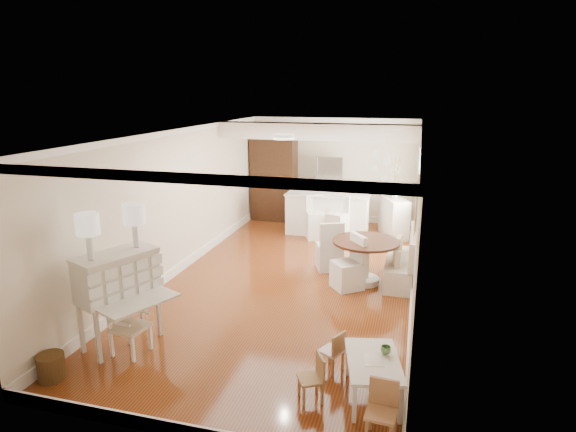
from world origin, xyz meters
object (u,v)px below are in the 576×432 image
at_px(breakfast_counter, 327,214).
at_px(kids_table, 372,379).
at_px(kids_chair_b, 331,350).
at_px(kids_chair_c, 381,413).
at_px(secretary_bureau, 119,299).
at_px(sideboard, 394,217).
at_px(bar_stool_left, 316,218).
at_px(dining_table, 365,262).
at_px(gustavian_armchair, 130,326).
at_px(slip_chair_near, 348,262).
at_px(slip_chair_far, 329,245).
at_px(kids_chair_a, 311,378).
at_px(bar_stool_right, 338,219).
at_px(pantry_cabinet, 274,179).
at_px(fridge, 342,191).
at_px(wicker_basket, 51,367).

bearing_deg(breakfast_counter, kids_table, -74.64).
xyz_separation_m(kids_chair_b, kids_chair_c, (0.72, -1.14, 0.04)).
distance_m(secretary_bureau, sideboard, 7.22).
height_order(kids_table, kids_chair_c, kids_chair_c).
bearing_deg(bar_stool_left, dining_table, -81.62).
xyz_separation_m(kids_table, bar_stool_left, (-1.95, 5.95, 0.28)).
relative_size(secretary_bureau, gustavian_armchair, 1.70).
distance_m(slip_chair_near, slip_chair_far, 1.01).
distance_m(kids_chair_a, kids_chair_b, 0.70).
bearing_deg(slip_chair_far, slip_chair_near, 96.72).
xyz_separation_m(gustavian_armchair, kids_table, (3.29, -0.14, -0.15)).
xyz_separation_m(kids_chair_b, bar_stool_left, (-1.39, 5.51, 0.25)).
height_order(slip_chair_far, bar_stool_right, bar_stool_right).
bearing_deg(slip_chair_far, pantry_cabinet, -80.13).
bearing_deg(slip_chair_near, breakfast_counter, 159.10).
bearing_deg(kids_chair_c, sideboard, 96.80).
bearing_deg(bar_stool_right, fridge, 118.80).
relative_size(secretary_bureau, wicker_basket, 4.10).
height_order(secretary_bureau, slip_chair_far, secretary_bureau).
bearing_deg(slip_chair_near, sideboard, 132.12).
distance_m(kids_chair_c, fridge, 8.31).
relative_size(slip_chair_far, sideboard, 1.02).
bearing_deg(bar_stool_left, kids_table, -94.07).
relative_size(pantry_cabinet, sideboard, 2.31).
xyz_separation_m(secretary_bureau, kids_table, (3.55, -0.33, -0.44)).
bearing_deg(fridge, kids_chair_b, -81.96).
height_order(secretary_bureau, kids_chair_a, secretary_bureau).
bearing_deg(slip_chair_far, breakfast_counter, -100.85).
relative_size(dining_table, bar_stool_left, 1.17).
distance_m(wicker_basket, kids_chair_c, 4.06).
height_order(secretary_bureau, sideboard, secretary_bureau).
bearing_deg(sideboard, wicker_basket, -140.70).
xyz_separation_m(gustavian_armchair, kids_chair_b, (2.72, 0.31, -0.12)).
bearing_deg(bar_stool_left, gustavian_armchair, -125.15).
relative_size(kids_table, slip_chair_near, 1.00).
xyz_separation_m(kids_chair_b, slip_chair_near, (-0.19, 2.69, 0.22)).
distance_m(kids_table, pantry_cabinet, 8.27).
xyz_separation_m(secretary_bureau, gustavian_armchair, (0.26, -0.19, -0.28)).
bearing_deg(dining_table, sideboard, 83.91).
height_order(kids_chair_b, bar_stool_right, bar_stool_right).
bearing_deg(breakfast_counter, gustavian_armchair, -103.83).
relative_size(gustavian_armchair, fridge, 0.45).
bearing_deg(breakfast_counter, kids_chair_c, -74.92).
distance_m(secretary_bureau, dining_table, 4.40).
distance_m(kids_chair_c, slip_chair_far, 4.92).
xyz_separation_m(kids_table, kids_chair_c, (0.15, -0.69, 0.07)).
relative_size(slip_chair_near, sideboard, 1.00).
relative_size(secretary_bureau, slip_chair_far, 1.34).
bearing_deg(dining_table, kids_chair_c, -81.31).
xyz_separation_m(wicker_basket, kids_chair_a, (3.22, 0.43, 0.12)).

